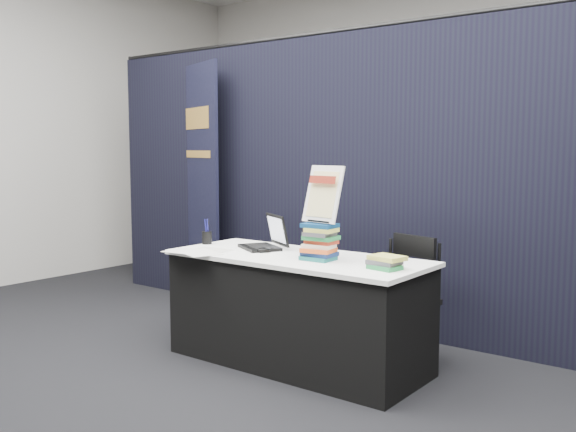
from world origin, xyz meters
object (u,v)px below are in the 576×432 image
(info_sign, at_px, (323,195))
(stacking_chair, at_px, (404,293))
(book_stack_short, at_px, (385,262))
(pullup_banner, at_px, (197,197))
(laptop, at_px, (263,240))
(display_table, at_px, (297,310))
(book_stack_tall, at_px, (320,242))

(info_sign, xyz_separation_m, stacking_chair, (0.34, 0.49, -0.69))
(book_stack_short, height_order, pullup_banner, pullup_banner)
(laptop, height_order, stacking_chair, laptop)
(stacking_chair, bearing_deg, display_table, -124.51)
(stacking_chair, bearing_deg, book_stack_tall, -107.18)
(book_stack_short, relative_size, info_sign, 0.54)
(book_stack_tall, bearing_deg, laptop, 165.25)
(book_stack_short, bearing_deg, stacking_chair, 105.71)
(stacking_chair, bearing_deg, laptop, -143.54)
(laptop, xyz_separation_m, book_stack_tall, (0.61, -0.16, 0.06))
(laptop, distance_m, book_stack_tall, 0.63)
(book_stack_tall, height_order, stacking_chair, book_stack_tall)
(book_stack_short, distance_m, pullup_banner, 2.83)
(book_stack_short, distance_m, stacking_chair, 0.64)
(info_sign, bearing_deg, pullup_banner, 164.17)
(display_table, bearing_deg, book_stack_tall, -13.20)
(display_table, xyz_separation_m, stacking_chair, (0.56, 0.47, 0.11))
(book_stack_tall, distance_m, pullup_banner, 2.37)
(book_stack_tall, bearing_deg, info_sign, 90.00)
(display_table, bearing_deg, info_sign, -5.63)
(display_table, xyz_separation_m, info_sign, (0.22, -0.02, 0.80))
(info_sign, bearing_deg, laptop, 176.51)
(display_table, bearing_deg, stacking_chair, 39.98)
(book_stack_tall, bearing_deg, pullup_banner, 154.96)
(book_stack_short, relative_size, stacking_chair, 0.24)
(laptop, bearing_deg, book_stack_tall, 15.08)
(book_stack_short, bearing_deg, book_stack_tall, 177.73)
(info_sign, xyz_separation_m, pullup_banner, (-2.14, 0.97, -0.17))
(book_stack_tall, relative_size, info_sign, 0.62)
(laptop, relative_size, book_stack_short, 1.91)
(book_stack_short, height_order, stacking_chair, stacking_chair)
(display_table, xyz_separation_m, pullup_banner, (-1.92, 0.95, 0.63))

